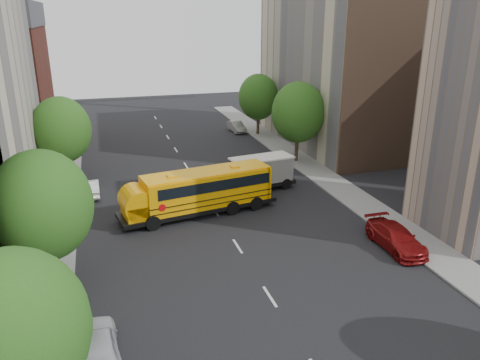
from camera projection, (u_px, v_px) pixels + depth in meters
name	position (u px, v px, depth m)	size (l,w,h in m)	color
ground	(229.00, 233.00, 32.06)	(120.00, 120.00, 0.00)	black
sidewalk_left	(56.00, 224.00, 33.40)	(3.00, 80.00, 0.12)	slate
sidewalk_right	(344.00, 191.00, 39.70)	(3.00, 80.00, 0.12)	slate
lane_markings	(199.00, 185.00, 41.08)	(0.15, 64.00, 0.01)	silver
building_right_far	(336.00, 64.00, 52.03)	(10.00, 22.00, 18.00)	#C3B798
building_right_sidewall	(394.00, 75.00, 42.11)	(10.10, 0.30, 18.00)	brown
street_tree_0	(14.00, 331.00, 14.87)	(4.80, 4.80, 7.41)	#38281C
street_tree_1	(42.00, 206.00, 23.79)	(5.12, 5.12, 7.90)	#38281C
street_tree_2	(61.00, 130.00, 40.07)	(4.99, 4.99, 7.71)	#38281C
street_tree_4	(298.00, 112.00, 46.01)	(5.25, 5.25, 8.10)	#38281C
street_tree_5	(258.00, 97.00, 56.96)	(4.86, 4.86, 7.51)	#38281C
school_bus	(197.00, 191.00, 34.55)	(12.22, 4.65, 3.37)	black
safari_truck	(257.00, 173.00, 39.64)	(6.88, 3.35, 2.83)	black
parked_car_0	(97.00, 347.00, 19.85)	(1.89, 4.69, 1.60)	silver
parked_car_1	(91.00, 188.00, 38.63)	(1.34, 3.86, 1.27)	white
parked_car_3	(396.00, 238.00, 29.79)	(2.05, 5.05, 1.46)	maroon
parked_car_5	(236.00, 126.00, 59.85)	(1.41, 4.04, 1.33)	gray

